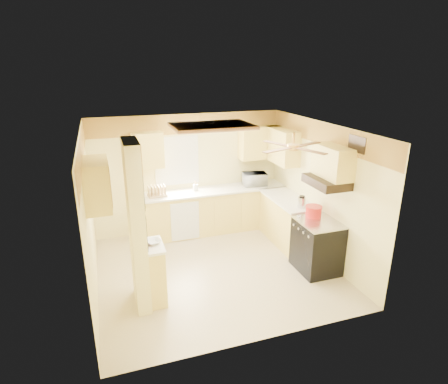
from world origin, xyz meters
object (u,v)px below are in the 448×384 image
object	(u,v)px
microwave	(255,179)
dutch_oven	(314,211)
bowl	(154,242)
stove	(317,246)
kettle	(302,202)

from	to	relation	value
microwave	dutch_oven	distance (m)	1.94
bowl	dutch_oven	distance (m)	2.82
stove	kettle	size ratio (longest dim) A/B	4.06
stove	bowl	xyz separation A→B (m)	(-2.79, 0.03, 0.51)
stove	kettle	distance (m)	0.86
microwave	bowl	bearing A→B (deg)	47.50
bowl	kettle	world-z (taller)	kettle
dutch_oven	bowl	bearing A→B (deg)	-176.03
dutch_oven	stove	bearing A→B (deg)	-95.71
microwave	dutch_oven	size ratio (longest dim) A/B	1.70
dutch_oven	microwave	bearing A→B (deg)	99.03
microwave	bowl	distance (m)	3.28
stove	dutch_oven	distance (m)	0.60
microwave	dutch_oven	xyz separation A→B (m)	(0.30, -1.91, -0.06)
stove	bowl	distance (m)	2.84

